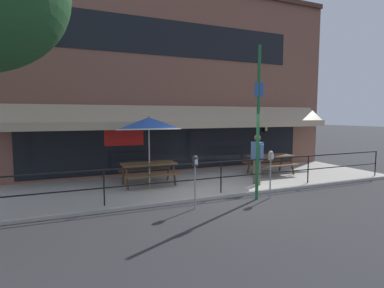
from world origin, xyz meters
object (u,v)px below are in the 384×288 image
object	(u,v)px
picnic_table_centre	(271,159)
street_sign_pole	(258,122)
patio_umbrella_left	(149,124)
parking_meter_far	(271,160)
picnic_table_left	(149,168)
pedestrian_walking	(257,157)
parking_meter_near	(195,166)

from	to	relation	value
picnic_table_centre	street_sign_pole	bearing A→B (deg)	-133.94
picnic_table_centre	patio_umbrella_left	world-z (taller)	patio_umbrella_left
street_sign_pole	patio_umbrella_left	bearing A→B (deg)	136.08
parking_meter_far	street_sign_pole	bearing A→B (deg)	175.74
picnic_table_left	street_sign_pole	size ratio (longest dim) A/B	0.41
pedestrian_walking	patio_umbrella_left	bearing A→B (deg)	160.80
picnic_table_centre	pedestrian_walking	world-z (taller)	pedestrian_walking
picnic_table_centre	pedestrian_walking	distance (m)	2.04
patio_umbrella_left	pedestrian_walking	size ratio (longest dim) A/B	1.39
pedestrian_walking	street_sign_pole	world-z (taller)	street_sign_pole
picnic_table_centre	parking_meter_far	world-z (taller)	parking_meter_far
patio_umbrella_left	picnic_table_left	bearing A→B (deg)	90.00
picnic_table_left	picnic_table_centre	world-z (taller)	same
picnic_table_centre	pedestrian_walking	bearing A→B (deg)	-140.90
picnic_table_left	patio_umbrella_left	distance (m)	1.48
parking_meter_far	street_sign_pole	world-z (taller)	street_sign_pole
picnic_table_left	pedestrian_walking	bearing A→B (deg)	-20.64
parking_meter_near	street_sign_pole	bearing A→B (deg)	3.26
street_sign_pole	picnic_table_centre	bearing A→B (deg)	46.06
parking_meter_near	street_sign_pole	world-z (taller)	street_sign_pole
pedestrian_walking	parking_meter_far	bearing A→B (deg)	-108.37
picnic_table_left	patio_umbrella_left	bearing A→B (deg)	-90.00
picnic_table_centre	patio_umbrella_left	xyz separation A→B (m)	(-5.01, -0.06, 1.47)
parking_meter_far	street_sign_pole	distance (m)	1.21
pedestrian_walking	parking_meter_near	xyz separation A→B (m)	(-2.91, -1.38, 0.09)
pedestrian_walking	picnic_table_left	bearing A→B (deg)	159.36
pedestrian_walking	parking_meter_near	bearing A→B (deg)	-154.55
pedestrian_walking	parking_meter_near	distance (m)	3.22
picnic_table_left	patio_umbrella_left	world-z (taller)	patio_umbrella_left
parking_meter_near	street_sign_pole	size ratio (longest dim) A/B	0.32
patio_umbrella_left	street_sign_pole	bearing A→B (deg)	-43.92
picnic_table_left	parking_meter_near	world-z (taller)	parking_meter_near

